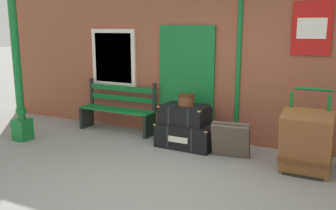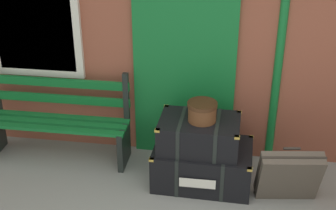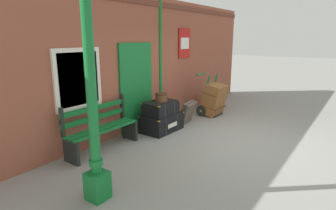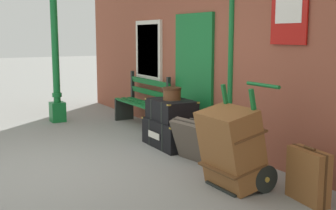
# 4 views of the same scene
# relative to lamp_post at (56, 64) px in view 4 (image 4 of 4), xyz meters

# --- Properties ---
(ground_plane) EXTENTS (60.00, 60.00, 0.00)m
(ground_plane) POSITION_rel_lamp_post_xyz_m (3.18, -0.84, -1.17)
(ground_plane) COLOR gray
(brick_facade) EXTENTS (10.40, 0.35, 3.20)m
(brick_facade) POSITION_rel_lamp_post_xyz_m (3.16, 1.75, 0.43)
(brick_facade) COLOR brown
(brick_facade) RESTS_ON ground
(lamp_post) EXTENTS (0.28, 0.28, 3.07)m
(lamp_post) POSITION_rel_lamp_post_xyz_m (0.00, 0.00, 0.00)
(lamp_post) COLOR #146B2D
(lamp_post) RESTS_ON ground
(platform_bench) EXTENTS (1.60, 0.43, 1.01)m
(platform_bench) POSITION_rel_lamp_post_xyz_m (1.25, 1.32, -0.73)
(platform_bench) COLOR #146B2D
(platform_bench) RESTS_ON ground
(steamer_trunk_base) EXTENTS (1.03, 0.69, 0.43)m
(steamer_trunk_base) POSITION_rel_lamp_post_xyz_m (2.90, 1.04, -0.96)
(steamer_trunk_base) COLOR black
(steamer_trunk_base) RESTS_ON ground
(steamer_trunk_middle) EXTENTS (0.82, 0.57, 0.33)m
(steamer_trunk_middle) POSITION_rel_lamp_post_xyz_m (2.85, 1.03, -0.59)
(steamer_trunk_middle) COLOR black
(steamer_trunk_middle) RESTS_ON steamer_trunk_base
(round_hatbox) EXTENTS (0.30, 0.30, 0.20)m
(round_hatbox) POSITION_rel_lamp_post_xyz_m (2.87, 1.03, -0.32)
(round_hatbox) COLOR brown
(round_hatbox) RESTS_ON steamer_trunk_middle
(porters_trolley) EXTENTS (0.71, 0.62, 1.19)m
(porters_trolley) POSITION_rel_lamp_post_xyz_m (4.90, 0.81, -0.90)
(porters_trolley) COLOR black
(porters_trolley) RESTS_ON ground
(large_brown_trunk) EXTENTS (0.70, 0.61, 0.95)m
(large_brown_trunk) POSITION_rel_lamp_post_xyz_m (4.90, 0.64, -0.70)
(large_brown_trunk) COLOR brown
(large_brown_trunk) RESTS_ON ground
(suitcase_slate) EXTENTS (0.64, 0.42, 0.60)m
(suitcase_slate) POSITION_rel_lamp_post_xyz_m (3.75, 0.84, -0.87)
(suitcase_slate) COLOR #51473D
(suitcase_slate) RESTS_ON ground
(suitcase_caramel) EXTENTS (0.54, 0.25, 0.61)m
(suitcase_caramel) POSITION_rel_lamp_post_xyz_m (5.64, 1.08, -0.89)
(suitcase_caramel) COLOR brown
(suitcase_caramel) RESTS_ON ground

